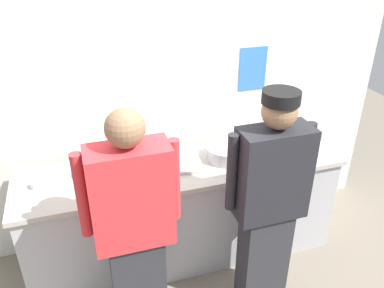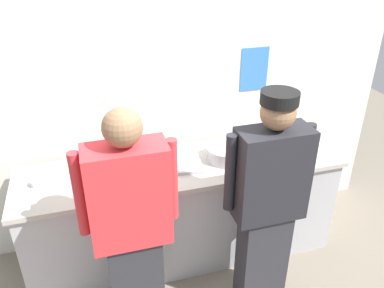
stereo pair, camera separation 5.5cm
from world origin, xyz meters
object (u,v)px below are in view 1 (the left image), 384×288
at_px(mixing_bowl_steel, 226,153).
at_px(chef_center, 269,201).
at_px(ramekin_yellow_sauce, 248,146).
at_px(ramekin_green_sauce, 37,184).
at_px(sheet_tray, 172,165).
at_px(squeeze_bottle_secondary, 120,176).
at_px(squeeze_bottle_primary, 288,129).
at_px(deli_cup, 107,177).
at_px(chefs_knife, 269,146).
at_px(ramekin_orange_sauce, 131,165).
at_px(ramekin_red_sauce, 294,151).
at_px(plate_stack_front, 89,172).
at_px(chef_near_left, 134,229).

bearing_deg(mixing_bowl_steel, chef_center, -84.50).
distance_m(ramekin_yellow_sauce, ramekin_green_sauce, 1.72).
xyz_separation_m(sheet_tray, squeeze_bottle_secondary, (-0.43, -0.16, 0.09)).
xyz_separation_m(sheet_tray, ramekin_green_sauce, (-1.02, 0.01, 0.01)).
xyz_separation_m(squeeze_bottle_primary, ramekin_yellow_sauce, (-0.43, -0.09, -0.07)).
bearing_deg(deli_cup, mixing_bowl_steel, 4.12).
relative_size(squeeze_bottle_secondary, chefs_knife, 0.74).
xyz_separation_m(squeeze_bottle_secondary, ramekin_orange_sauce, (0.12, 0.25, -0.08)).
relative_size(chef_center, ramekin_red_sauce, 20.26).
xyz_separation_m(sheet_tray, ramekin_yellow_sauce, (0.70, 0.09, 0.01)).
xyz_separation_m(chef_center, mixing_bowl_steel, (-0.06, 0.64, 0.05)).
bearing_deg(chef_center, ramekin_green_sauce, 156.32).
relative_size(mixing_bowl_steel, squeeze_bottle_primary, 1.84).
distance_m(sheet_tray, squeeze_bottle_primary, 1.15).
xyz_separation_m(sheet_tray, chefs_knife, (0.89, 0.05, -0.01)).
bearing_deg(ramekin_green_sauce, ramekin_orange_sauce, 5.73).
bearing_deg(chefs_knife, chef_center, -117.62).
distance_m(plate_stack_front, squeeze_bottle_secondary, 0.32).
relative_size(sheet_tray, deli_cup, 4.47).
xyz_separation_m(ramekin_green_sauce, ramekin_red_sauce, (2.05, -0.12, -0.00)).
xyz_separation_m(chef_near_left, mixing_bowl_steel, (0.88, 0.64, 0.05)).
height_order(plate_stack_front, ramekin_red_sauce, plate_stack_front).
bearing_deg(plate_stack_front, chefs_knife, -0.49).
xyz_separation_m(plate_stack_front, chefs_knife, (1.53, -0.01, -0.02)).
bearing_deg(ramekin_red_sauce, ramekin_green_sauce, 176.55).
distance_m(chef_near_left, squeeze_bottle_primary, 1.76).
bearing_deg(ramekin_yellow_sauce, mixing_bowl_steel, -157.18).
height_order(deli_cup, chefs_knife, deli_cup).
height_order(chef_near_left, deli_cup, chef_near_left).
height_order(squeeze_bottle_primary, ramekin_green_sauce, squeeze_bottle_primary).
xyz_separation_m(ramekin_orange_sauce, chefs_knife, (1.21, -0.03, -0.02)).
xyz_separation_m(chef_near_left, plate_stack_front, (-0.22, 0.72, 0.02)).
distance_m(plate_stack_front, chefs_knife, 1.53).
distance_m(chef_near_left, chef_center, 0.94).
bearing_deg(ramekin_yellow_sauce, ramekin_orange_sauce, -179.89).
relative_size(squeeze_bottle_secondary, ramekin_orange_sauce, 2.53).
height_order(squeeze_bottle_secondary, ramekin_red_sauce, squeeze_bottle_secondary).
xyz_separation_m(chef_center, chefs_knife, (0.37, 0.71, -0.00)).
xyz_separation_m(plate_stack_front, ramekin_orange_sauce, (0.32, 0.02, -0.00)).
distance_m(ramekin_red_sauce, chefs_knife, 0.22).
bearing_deg(ramekin_orange_sauce, ramekin_red_sauce, -8.16).
distance_m(plate_stack_front, ramekin_green_sauce, 0.38).
xyz_separation_m(squeeze_bottle_primary, ramekin_red_sauce, (-0.09, -0.29, -0.06)).
bearing_deg(squeeze_bottle_primary, chef_center, -126.23).
xyz_separation_m(plate_stack_front, deli_cup, (0.12, -0.16, 0.03)).
bearing_deg(ramekin_orange_sauce, chefs_knife, -1.45).
height_order(ramekin_green_sauce, deli_cup, deli_cup).
height_order(chef_near_left, chefs_knife, chef_near_left).
height_order(chef_near_left, ramekin_red_sauce, chef_near_left).
relative_size(ramekin_green_sauce, chefs_knife, 0.36).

